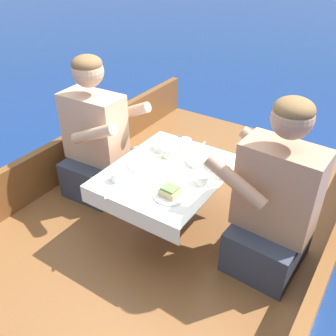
# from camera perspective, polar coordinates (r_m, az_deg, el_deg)

# --- Properties ---
(ground_plane) EXTENTS (60.00, 60.00, 0.00)m
(ground_plane) POSITION_cam_1_polar(r_m,az_deg,el_deg) (2.67, 1.54, -11.27)
(ground_plane) COLOR navy
(boat_deck) EXTENTS (1.94, 2.89, 0.26)m
(boat_deck) POSITION_cam_1_polar(r_m,az_deg,el_deg) (2.58, 1.58, -9.20)
(boat_deck) COLOR brown
(boat_deck) RESTS_ON ground_plane
(gunwale_port) EXTENTS (0.06, 2.89, 0.32)m
(gunwale_port) POSITION_cam_1_polar(r_m,az_deg,el_deg) (2.91, -14.27, 2.24)
(gunwale_port) COLOR brown
(gunwale_port) RESTS_ON boat_deck
(gunwale_starboard) EXTENTS (0.06, 2.89, 0.32)m
(gunwale_starboard) POSITION_cam_1_polar(r_m,az_deg,el_deg) (2.18, 23.71, -11.86)
(gunwale_starboard) COLOR brown
(gunwale_starboard) RESTS_ON boat_deck
(cockpit_table) EXTENTS (0.64, 0.78, 0.41)m
(cockpit_table) POSITION_cam_1_polar(r_m,az_deg,el_deg) (2.18, -0.00, -1.40)
(cockpit_table) COLOR #B2B2B7
(cockpit_table) RESTS_ON boat_deck
(person_port) EXTENTS (0.54, 0.46, 0.96)m
(person_port) POSITION_cam_1_polar(r_m,az_deg,el_deg) (2.56, -10.82, 3.97)
(person_port) COLOR #333847
(person_port) RESTS_ON boat_deck
(person_starboard) EXTENTS (0.54, 0.46, 0.98)m
(person_starboard) POSITION_cam_1_polar(r_m,az_deg,el_deg) (2.01, 15.85, -5.57)
(person_starboard) COLOR #333847
(person_starboard) RESTS_ON boat_deck
(plate_sandwich) EXTENTS (0.18, 0.18, 0.01)m
(plate_sandwich) POSITION_cam_1_polar(r_m,az_deg,el_deg) (1.96, 0.33, -4.18)
(plate_sandwich) COLOR silver
(plate_sandwich) RESTS_ON cockpit_table
(plate_bread) EXTENTS (0.20, 0.20, 0.01)m
(plate_bread) POSITION_cam_1_polar(r_m,az_deg,el_deg) (2.22, -3.67, 0.58)
(plate_bread) COLOR silver
(plate_bread) RESTS_ON cockpit_table
(sandwich) EXTENTS (0.10, 0.09, 0.05)m
(sandwich) POSITION_cam_1_polar(r_m,az_deg,el_deg) (1.94, 0.33, -3.53)
(sandwich) COLOR tan
(sandwich) RESTS_ON plate_sandwich
(bowl_port_near) EXTENTS (0.12, 0.12, 0.04)m
(bowl_port_near) POSITION_cam_1_polar(r_m,az_deg,el_deg) (2.36, -0.89, 3.38)
(bowl_port_near) COLOR silver
(bowl_port_near) RESTS_ON cockpit_table
(bowl_starboard_near) EXTENTS (0.14, 0.14, 0.04)m
(bowl_starboard_near) POSITION_cam_1_polar(r_m,az_deg,el_deg) (2.20, 7.89, 0.64)
(bowl_starboard_near) COLOR silver
(bowl_starboard_near) RESTS_ON cockpit_table
(bowl_center_far) EXTENTS (0.12, 0.12, 0.04)m
(bowl_center_far) POSITION_cam_1_polar(r_m,az_deg,el_deg) (2.22, 4.39, 1.21)
(bowl_center_far) COLOR silver
(bowl_center_far) RESTS_ON cockpit_table
(coffee_cup_port) EXTENTS (0.11, 0.08, 0.05)m
(coffee_cup_port) POSITION_cam_1_polar(r_m,az_deg,el_deg) (2.05, 5.23, -1.67)
(coffee_cup_port) COLOR silver
(coffee_cup_port) RESTS_ON cockpit_table
(coffee_cup_starboard) EXTENTS (0.11, 0.08, 0.06)m
(coffee_cup_starboard) POSITION_cam_1_polar(r_m,az_deg,el_deg) (2.37, 2.64, 3.73)
(coffee_cup_starboard) COLOR silver
(coffee_cup_starboard) RESTS_ON cockpit_table
(coffee_cup_center) EXTENTS (0.10, 0.07, 0.05)m
(coffee_cup_center) POSITION_cam_1_polar(r_m,az_deg,el_deg) (2.09, -7.68, -1.23)
(coffee_cup_center) COLOR silver
(coffee_cup_center) RESTS_ON cockpit_table
(tin_can) EXTENTS (0.07, 0.07, 0.05)m
(tin_can) POSITION_cam_1_polar(r_m,az_deg,el_deg) (2.28, -0.07, 2.28)
(tin_can) COLOR silver
(tin_can) RESTS_ON cockpit_table
(utensil_spoon_center) EXTENTS (0.11, 0.15, 0.01)m
(utensil_spoon_center) POSITION_cam_1_polar(r_m,az_deg,el_deg) (2.14, -4.97, -0.80)
(utensil_spoon_center) COLOR silver
(utensil_spoon_center) RESTS_ON cockpit_table
(utensil_knife_port) EXTENTS (0.13, 0.12, 0.00)m
(utensil_knife_port) POSITION_cam_1_polar(r_m,az_deg,el_deg) (2.03, -9.72, -3.30)
(utensil_knife_port) COLOR silver
(utensil_knife_port) RESTS_ON cockpit_table
(utensil_fork_port) EXTENTS (0.13, 0.14, 0.00)m
(utensil_fork_port) POSITION_cam_1_polar(r_m,az_deg,el_deg) (2.50, 0.70, 4.57)
(utensil_fork_port) COLOR silver
(utensil_fork_port) RESTS_ON cockpit_table
(utensil_knife_starboard) EXTENTS (0.05, 0.17, 0.00)m
(utensil_knife_starboard) POSITION_cam_1_polar(r_m,az_deg,el_deg) (2.39, 5.11, 3.05)
(utensil_knife_starboard) COLOR silver
(utensil_knife_starboard) RESTS_ON cockpit_table
(utensil_spoon_starboard) EXTENTS (0.17, 0.03, 0.01)m
(utensil_spoon_starboard) POSITION_cam_1_polar(r_m,az_deg,el_deg) (2.36, -4.06, 2.79)
(utensil_spoon_starboard) COLOR silver
(utensil_spoon_starboard) RESTS_ON cockpit_table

